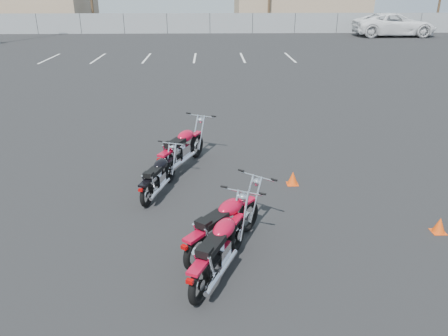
{
  "coord_description": "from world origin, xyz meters",
  "views": [
    {
      "loc": [
        -0.08,
        -7.87,
        4.21
      ],
      "look_at": [
        0.2,
        0.6,
        0.65
      ],
      "focal_mm": 35.0,
      "sensor_mm": 36.0,
      "label": 1
    }
  ],
  "objects_px": {
    "motorcycle_front_red": "(182,149)",
    "motorcycle_rear_red": "(220,248)",
    "white_van": "(395,18)",
    "motorcycle_third_red": "(224,225)",
    "motorcycle_second_black": "(159,176)"
  },
  "relations": [
    {
      "from": "motorcycle_second_black",
      "to": "white_van",
      "type": "distance_m",
      "value": 35.66
    },
    {
      "from": "white_van",
      "to": "motorcycle_third_red",
      "type": "bearing_deg",
      "value": 154.44
    },
    {
      "from": "motorcycle_rear_red",
      "to": "white_van",
      "type": "xyz_separation_m",
      "value": [
        16.17,
        34.03,
        1.08
      ]
    },
    {
      "from": "white_van",
      "to": "motorcycle_second_black",
      "type": "bearing_deg",
      "value": 150.95
    },
    {
      "from": "motorcycle_front_red",
      "to": "motorcycle_rear_red",
      "type": "xyz_separation_m",
      "value": [
        0.82,
        -4.39,
        -0.03
      ]
    },
    {
      "from": "motorcycle_front_red",
      "to": "motorcycle_rear_red",
      "type": "relative_size",
      "value": 1.06
    },
    {
      "from": "motorcycle_second_black",
      "to": "white_van",
      "type": "xyz_separation_m",
      "value": [
        17.42,
        31.1,
        1.14
      ]
    },
    {
      "from": "motorcycle_rear_red",
      "to": "motorcycle_front_red",
      "type": "bearing_deg",
      "value": 100.54
    },
    {
      "from": "motorcycle_second_black",
      "to": "white_van",
      "type": "bearing_deg",
      "value": 60.75
    },
    {
      "from": "motorcycle_second_black",
      "to": "motorcycle_rear_red",
      "type": "relative_size",
      "value": 0.89
    },
    {
      "from": "motorcycle_second_black",
      "to": "motorcycle_rear_red",
      "type": "xyz_separation_m",
      "value": [
        1.25,
        -2.93,
        0.06
      ]
    },
    {
      "from": "motorcycle_front_red",
      "to": "motorcycle_rear_red",
      "type": "distance_m",
      "value": 4.46
    },
    {
      "from": "motorcycle_front_red",
      "to": "white_van",
      "type": "bearing_deg",
      "value": 60.19
    },
    {
      "from": "motorcycle_second_black",
      "to": "motorcycle_rear_red",
      "type": "distance_m",
      "value": 3.19
    },
    {
      "from": "motorcycle_front_red",
      "to": "white_van",
      "type": "xyz_separation_m",
      "value": [
        16.98,
        29.64,
        1.05
      ]
    }
  ]
}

